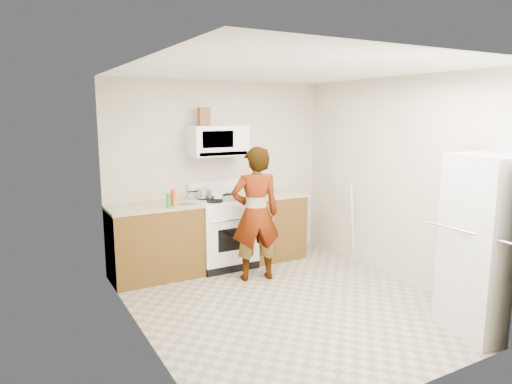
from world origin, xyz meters
TOP-DOWN VIEW (x-y plane):
  - floor at (0.00, 0.00)m, footprint 3.60×3.60m
  - back_wall at (0.00, 1.79)m, footprint 3.20×0.02m
  - right_wall at (1.59, 0.00)m, footprint 0.02×3.60m
  - cabinet_left at (-1.04, 1.49)m, footprint 1.12×0.62m
  - counter_left at (-1.04, 1.49)m, footprint 1.14×0.64m
  - cabinet_right at (0.68, 1.49)m, footprint 0.80×0.62m
  - counter_right at (0.68, 1.49)m, footprint 0.82×0.64m
  - gas_range at (-0.10, 1.48)m, footprint 0.76×0.65m
  - microwave at (-0.10, 1.61)m, footprint 0.76×0.38m
  - person at (0.04, 0.83)m, footprint 0.69×0.55m
  - fridge at (1.30, -1.48)m, footprint 0.84×0.84m
  - kettle at (0.61, 1.62)m, footprint 0.18×0.18m
  - jug at (-0.29, 1.62)m, footprint 0.16×0.16m
  - saucepan at (-0.33, 1.58)m, footprint 0.22×0.22m
  - tray at (-0.03, 1.33)m, footprint 0.26×0.18m
  - bottle_spray at (-0.84, 1.34)m, footprint 0.08×0.08m
  - bottle_hot_sauce at (-0.84, 1.29)m, footprint 0.06×0.06m
  - bottle_green_cap at (-0.93, 1.23)m, footprint 0.06×0.06m
  - pot_lid at (-0.65, 1.36)m, footprint 0.31×0.31m
  - broom at (1.54, 0.74)m, footprint 0.23×0.14m

SIDE VIEW (x-z plane):
  - floor at x=0.00m, z-range 0.00..0.00m
  - cabinet_left at x=-1.04m, z-range 0.00..0.90m
  - cabinet_right at x=0.68m, z-range 0.00..0.90m
  - gas_range at x=-0.10m, z-range -0.08..1.05m
  - broom at x=1.54m, z-range 0.01..1.14m
  - person at x=0.04m, z-range 0.00..1.67m
  - fridge at x=1.30m, z-range 0.00..1.70m
  - counter_left at x=-1.04m, z-range 0.90..0.93m
  - counter_right at x=0.68m, z-range 0.90..0.93m
  - pot_lid at x=-0.65m, z-range 0.94..0.95m
  - tray at x=-0.03m, z-range 0.93..0.98m
  - saucepan at x=-0.33m, z-range 0.95..1.07m
  - bottle_hot_sauce at x=-0.84m, z-range 0.94..1.09m
  - kettle at x=0.61m, z-range 0.94..1.11m
  - bottle_green_cap at x=-0.93m, z-range 0.94..1.12m
  - bottle_spray at x=-0.84m, z-range 0.94..1.14m
  - back_wall at x=0.00m, z-range 0.00..2.50m
  - right_wall at x=1.59m, z-range 0.00..2.50m
  - microwave at x=-0.10m, z-range 1.50..1.90m
  - jug at x=-0.29m, z-range 1.90..2.14m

